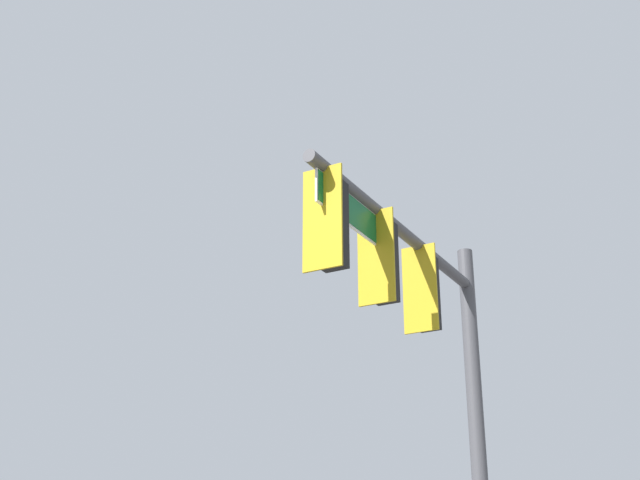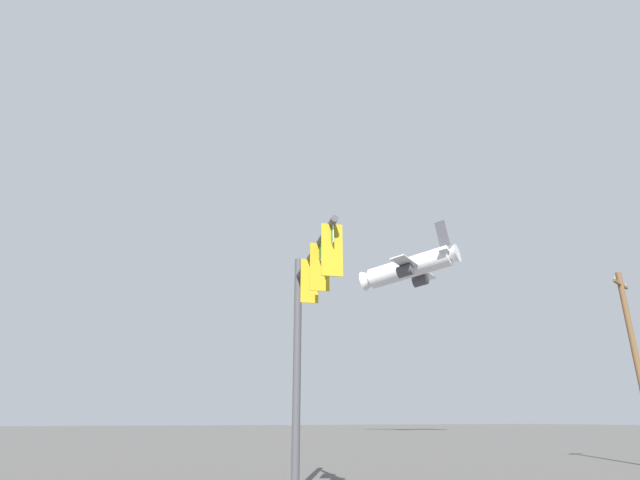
% 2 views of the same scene
% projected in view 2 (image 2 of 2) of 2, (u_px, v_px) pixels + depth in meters
% --- Properties ---
extents(signal_pole_near, '(5.20, 1.48, 7.04)m').
position_uv_depth(signal_pole_near, '(309.00, 308.00, 14.25)').
color(signal_pole_near, '#47474C').
rests_on(signal_pole_near, ground_plane).
extents(utility_pole, '(0.85, 2.04, 8.90)m').
position_uv_depth(utility_pole, '(636.00, 360.00, 23.44)').
color(utility_pole, brown).
rests_on(utility_pole, ground_plane).
extents(airplane, '(17.65, 15.44, 11.13)m').
position_uv_depth(airplane, '(408.00, 268.00, 91.27)').
color(airplane, silver).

